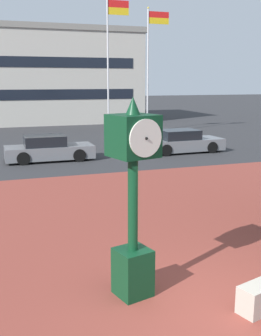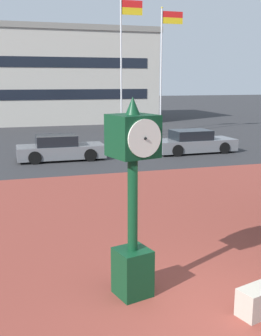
% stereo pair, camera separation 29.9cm
% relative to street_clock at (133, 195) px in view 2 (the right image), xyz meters
% --- Properties ---
extents(ground_plane, '(200.00, 200.00, 0.00)m').
position_rel_street_clock_xyz_m(ground_plane, '(1.21, -1.13, -1.95)').
color(ground_plane, '#2D2D30').
extents(plaza_brick_paving, '(44.00, 15.43, 0.01)m').
position_rel_street_clock_xyz_m(plaza_brick_paving, '(1.21, 2.59, -1.95)').
color(plaza_brick_paving, brown).
rests_on(plaza_brick_paving, ground).
extents(street_clock, '(0.90, 0.94, 3.71)m').
position_rel_street_clock_xyz_m(street_clock, '(0.00, 0.00, 0.00)').
color(street_clock, '#0C381E').
rests_on(street_clock, ground).
extents(car_street_mid, '(4.62, 1.99, 1.28)m').
position_rel_street_clock_xyz_m(car_street_mid, '(7.85, 14.19, -1.38)').
color(car_street_mid, slate).
rests_on(car_street_mid, ground).
extents(car_street_far, '(4.39, 1.82, 1.28)m').
position_rel_street_clock_xyz_m(car_street_far, '(0.38, 14.11, -1.38)').
color(car_street_far, slate).
rests_on(car_street_far, ground).
extents(flagpole_primary, '(1.62, 0.14, 9.67)m').
position_rel_street_clock_xyz_m(flagpole_primary, '(5.96, 22.07, 3.71)').
color(flagpole_primary, silver).
rests_on(flagpole_primary, ground).
extents(flagpole_secondary, '(1.66, 0.14, 9.08)m').
position_rel_street_clock_xyz_m(flagpole_secondary, '(8.97, 22.07, 3.35)').
color(flagpole_secondary, silver).
rests_on(flagpole_secondary, ground).
extents(civic_building, '(25.40, 10.51, 8.82)m').
position_rel_street_clock_xyz_m(civic_building, '(-0.62, 35.63, 2.47)').
color(civic_building, '#B2ADA3').
rests_on(civic_building, ground).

